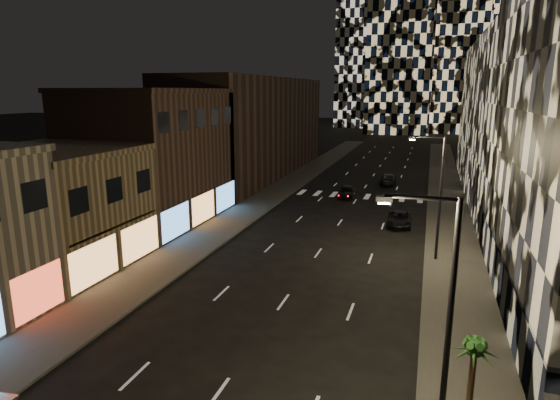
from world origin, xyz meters
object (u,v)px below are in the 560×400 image
Objects in this scene: car_dark_rightlane at (400,219)px; car_dark_midlane at (347,192)px; streetlight_near at (442,314)px; streetlight_far at (437,189)px; car_dark_oncoming at (388,179)px; palm_tree at (474,355)px.

car_dark_midlane is at bearing 121.18° from car_dark_rightlane.
streetlight_near is 2.18× the size of car_dark_midlane.
car_dark_rightlane is at bearing -63.74° from car_dark_midlane.
streetlight_far is 1.86× the size of car_dark_oncoming.
car_dark_midlane is 12.21m from car_dark_rightlane.
streetlight_near is 1.99× the size of car_dark_rightlane.
car_dark_rightlane is at bearing 108.79° from streetlight_far.
palm_tree is at bearing -85.99° from streetlight_far.
car_dark_rightlane is at bearing 95.32° from car_dark_oncoming.
car_dark_oncoming is 1.07× the size of car_dark_rightlane.
streetlight_far is 21.62m from car_dark_midlane.
car_dark_midlane reaches higher than car_dark_oncoming.
streetlight_near is at bearing -125.10° from palm_tree.
palm_tree is at bearing 95.84° from car_dark_oncoming.
streetlight_far is 2.18× the size of car_dark_midlane.
streetlight_near is 1.00× the size of streetlight_far.
palm_tree reaches higher than car_dark_oncoming.
streetlight_far is at bearing -69.92° from car_dark_midlane.
streetlight_near reaches higher than car_dark_rightlane.
car_dark_oncoming is (-5.72, 28.49, -4.65)m from streetlight_far.
streetlight_near and streetlight_far have the same top height.
palm_tree is at bearing -80.62° from car_dark_midlane.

